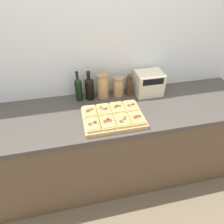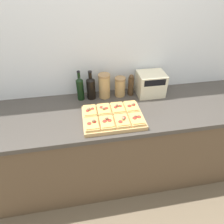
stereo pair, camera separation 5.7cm
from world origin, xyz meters
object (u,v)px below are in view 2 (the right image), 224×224
(grain_jar_tall, at_px, (104,86))
(toaster_oven, at_px, (151,84))
(pepper_mill, at_px, (131,85))
(cutting_board, at_px, (113,118))
(wine_bottle, at_px, (91,87))
(olive_oil_bottle, at_px, (80,88))
(grain_jar_short, at_px, (120,87))

(grain_jar_tall, bearing_deg, toaster_oven, -3.34)
(pepper_mill, bearing_deg, cutting_board, -123.97)
(pepper_mill, height_order, toaster_oven, toaster_oven)
(toaster_oven, bearing_deg, wine_bottle, 177.39)
(olive_oil_bottle, relative_size, wine_bottle, 1.03)
(pepper_mill, bearing_deg, grain_jar_short, 180.00)
(olive_oil_bottle, distance_m, pepper_mill, 0.47)
(toaster_oven, bearing_deg, olive_oil_bottle, 177.78)
(wine_bottle, distance_m, grain_jar_tall, 0.12)
(cutting_board, relative_size, grain_jar_short, 2.61)
(grain_jar_tall, distance_m, toaster_oven, 0.43)
(grain_jar_tall, bearing_deg, cutting_board, -87.53)
(wine_bottle, bearing_deg, olive_oil_bottle, 180.00)
(grain_jar_short, height_order, pepper_mill, pepper_mill)
(grain_jar_short, distance_m, pepper_mill, 0.10)
(cutting_board, height_order, olive_oil_bottle, olive_oil_bottle)
(olive_oil_bottle, distance_m, grain_jar_short, 0.37)
(wine_bottle, bearing_deg, cutting_board, -68.50)
(cutting_board, relative_size, toaster_oven, 1.77)
(cutting_board, relative_size, wine_bottle, 1.77)
(olive_oil_bottle, bearing_deg, pepper_mill, -0.00)
(cutting_board, bearing_deg, grain_jar_tall, 92.47)
(cutting_board, xyz_separation_m, grain_jar_short, (0.13, 0.35, 0.08))
(cutting_board, height_order, grain_jar_tall, grain_jar_tall)
(olive_oil_bottle, height_order, wine_bottle, olive_oil_bottle)
(cutting_board, bearing_deg, grain_jar_short, 69.32)
(olive_oil_bottle, bearing_deg, toaster_oven, -2.22)
(olive_oil_bottle, height_order, toaster_oven, olive_oil_bottle)
(cutting_board, height_order, grain_jar_short, grain_jar_short)
(grain_jar_tall, xyz_separation_m, grain_jar_short, (0.15, 0.00, -0.02))
(pepper_mill, bearing_deg, olive_oil_bottle, 180.00)
(cutting_board, xyz_separation_m, toaster_oven, (0.42, 0.32, 0.09))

